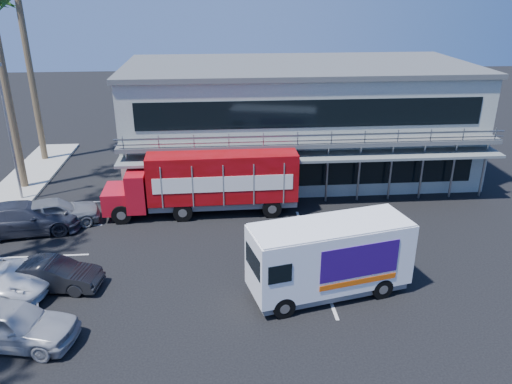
{
  "coord_description": "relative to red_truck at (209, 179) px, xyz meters",
  "views": [
    {
      "loc": [
        -2.46,
        -17.55,
        11.98
      ],
      "look_at": [
        -0.54,
        5.63,
        2.3
      ],
      "focal_mm": 35.0,
      "sensor_mm": 36.0,
      "label": 1
    }
  ],
  "objects": [
    {
      "name": "parked_car_a",
      "position": [
        -7.08,
        -10.77,
        -1.15
      ],
      "size": [
        5.05,
        2.84,
        1.62
      ],
      "primitive_type": "imported",
      "rotation": [
        0.0,
        0.0,
        1.37
      ],
      "color": "#A1A2A7",
      "rests_on": "ground"
    },
    {
      "name": "red_truck",
      "position": [
        0.0,
        0.0,
        0.0
      ],
      "size": [
        10.67,
        2.73,
        3.58
      ],
      "rotation": [
        0.0,
        0.0,
        0.02
      ],
      "color": "#B40E1C",
      "rests_on": "ground"
    },
    {
      "name": "parked_car_b",
      "position": [
        -6.58,
        -7.29,
        -1.31
      ],
      "size": [
        4.13,
        1.97,
        1.31
      ],
      "primitive_type": "imported",
      "rotation": [
        0.0,
        0.0,
        1.42
      ],
      "color": "black",
      "rests_on": "ground"
    },
    {
      "name": "ground",
      "position": [
        2.92,
        -8.49,
        -1.97
      ],
      "size": [
        120.0,
        120.0,
        0.0
      ],
      "primitive_type": "plane",
      "color": "black",
      "rests_on": "ground"
    },
    {
      "name": "white_van",
      "position": [
        4.91,
        -8.6,
        -0.27
      ],
      "size": [
        6.9,
        3.67,
        3.21
      ],
      "rotation": [
        0.0,
        0.0,
        0.23
      ],
      "color": "white",
      "rests_on": "ground"
    },
    {
      "name": "parked_car_e",
      "position": [
        -8.31,
        -1.29,
        -1.15
      ],
      "size": [
        5.14,
        3.42,
        1.63
      ],
      "primitive_type": "imported",
      "rotation": [
        0.0,
        0.0,
        1.92
      ],
      "color": "gray",
      "rests_on": "ground"
    },
    {
      "name": "building",
      "position": [
        5.92,
        6.45,
        1.69
      ],
      "size": [
        22.4,
        12.0,
        7.3
      ],
      "color": "#989E91",
      "rests_on": "ground"
    },
    {
      "name": "light_pole_far",
      "position": [
        -11.28,
        2.51,
        2.54
      ],
      "size": [
        0.5,
        0.25,
        8.09
      ],
      "color": "gray",
      "rests_on": "ground"
    },
    {
      "name": "parked_car_d",
      "position": [
        -9.58,
        -1.82,
        -1.15
      ],
      "size": [
        5.91,
        3.14,
        1.63
      ],
      "primitive_type": "imported",
      "rotation": [
        0.0,
        0.0,
        1.73
      ],
      "color": "#2D303D",
      "rests_on": "ground"
    }
  ]
}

